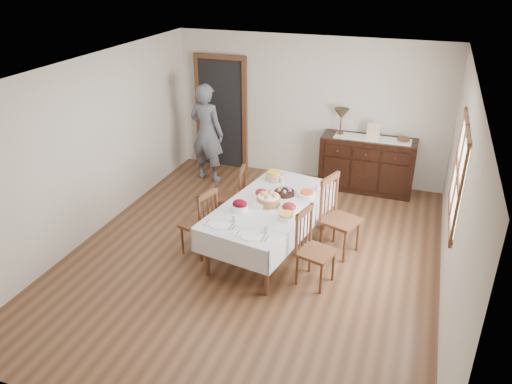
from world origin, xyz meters
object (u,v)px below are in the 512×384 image
(table_lamp, at_px, (341,115))
(sideboard, at_px, (367,164))
(chair_left_far, at_px, (234,195))
(chair_left_near, at_px, (201,222))
(person, at_px, (207,130))
(chair_right_far, at_px, (337,215))
(chair_right_near, at_px, (313,247))
(dining_table, at_px, (271,209))

(table_lamp, bearing_deg, sideboard, -4.65)
(sideboard, xyz_separation_m, table_lamp, (-0.52, 0.04, 0.84))
(chair_left_far, height_order, table_lamp, table_lamp)
(chair_left_near, relative_size, person, 0.52)
(chair_left_near, xyz_separation_m, table_lamp, (1.34, 2.94, 0.82))
(chair_right_far, bearing_deg, table_lamp, 29.89)
(chair_right_near, bearing_deg, sideboard, 10.29)
(sideboard, distance_m, table_lamp, 0.99)
(dining_table, bearing_deg, chair_left_near, -146.83)
(dining_table, relative_size, chair_right_near, 2.33)
(dining_table, distance_m, sideboard, 2.71)
(sideboard, bearing_deg, chair_left_far, -132.76)
(chair_right_near, bearing_deg, table_lamp, 20.07)
(chair_right_far, distance_m, table_lamp, 2.41)
(chair_left_far, relative_size, table_lamp, 2.06)
(sideboard, height_order, person, person)
(chair_left_near, bearing_deg, table_lamp, 171.03)
(chair_right_far, bearing_deg, chair_left_near, 130.73)
(chair_right_near, height_order, sideboard, chair_right_near)
(dining_table, height_order, table_lamp, table_lamp)
(dining_table, height_order, chair_right_near, chair_right_near)
(chair_right_near, bearing_deg, chair_left_near, 99.94)
(chair_left_near, height_order, table_lamp, table_lamp)
(dining_table, bearing_deg, person, 142.85)
(table_lamp, bearing_deg, chair_left_far, -122.47)
(chair_right_far, xyz_separation_m, table_lamp, (-0.42, 2.25, 0.76))
(dining_table, xyz_separation_m, chair_right_near, (0.73, -0.52, -0.15))
(chair_right_far, xyz_separation_m, person, (-2.74, 1.70, 0.40))
(chair_left_far, xyz_separation_m, chair_right_far, (1.66, -0.29, 0.09))
(chair_right_far, relative_size, sideboard, 0.69)
(chair_right_near, distance_m, person, 3.65)
(sideboard, height_order, table_lamp, table_lamp)
(dining_table, distance_m, table_lamp, 2.68)
(dining_table, distance_m, person, 2.75)
(chair_right_far, bearing_deg, chair_right_near, -170.78)
(chair_left_far, bearing_deg, table_lamp, 138.14)
(chair_right_far, distance_m, person, 3.25)
(sideboard, bearing_deg, chair_right_far, -92.75)
(sideboard, bearing_deg, table_lamp, 175.35)
(chair_left_far, height_order, chair_right_near, chair_right_near)
(dining_table, xyz_separation_m, person, (-1.86, 2.01, 0.30))
(sideboard, relative_size, person, 0.84)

